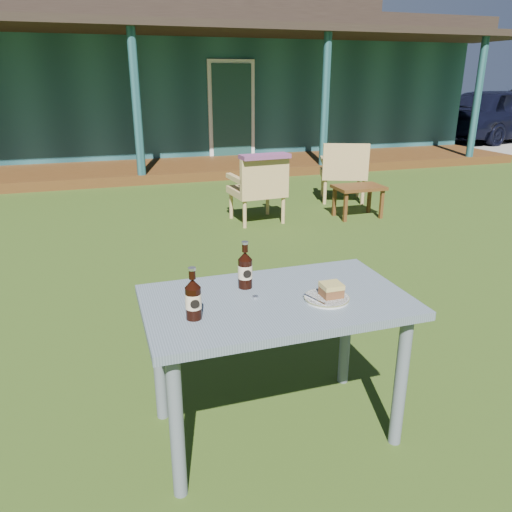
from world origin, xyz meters
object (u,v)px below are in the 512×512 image
object	(u,v)px
cake_slice	(331,290)
armchair_left	(259,186)
side_table	(359,190)
cafe_table	(276,318)
cola_bottle_far	(193,298)
plate	(327,298)
car_near	(501,114)
armchair_right	(344,169)
cola_bottle_near	(245,269)

from	to	relation	value
cake_slice	armchair_left	world-z (taller)	same
cake_slice	side_table	distance (m)	4.18
cafe_table	cola_bottle_far	xyz separation A→B (m)	(-0.40, -0.09, 0.19)
plate	cake_slice	xyz separation A→B (m)	(0.02, 0.00, 0.04)
car_near	armchair_left	xyz separation A→B (m)	(-8.87, -5.81, -0.27)
armchair_left	armchair_right	bearing A→B (deg)	24.25
cola_bottle_far	armchair_right	world-z (taller)	cola_bottle_far
car_near	cake_slice	size ratio (longest dim) A/B	45.94
armchair_right	cafe_table	bearing A→B (deg)	-121.00
plate	cafe_table	bearing A→B (deg)	156.43
cafe_table	armchair_left	size ratio (longest dim) A/B	1.51
car_near	cafe_table	xyz separation A→B (m)	(-9.98, -9.44, -0.10)
cola_bottle_near	plate	bearing A→B (deg)	-39.09
cafe_table	cake_slice	size ratio (longest dim) A/B	13.04
car_near	cake_slice	bearing A→B (deg)	121.94
cake_slice	cola_bottle_near	xyz separation A→B (m)	(-0.33, 0.25, 0.05)
car_near	armchair_left	size ratio (longest dim) A/B	5.31
cafe_table	plate	size ratio (longest dim) A/B	5.88
cafe_table	plate	world-z (taller)	plate
car_near	cafe_table	size ratio (longest dim) A/B	3.52
plate	armchair_left	world-z (taller)	armchair_left
cola_bottle_near	armchair_left	world-z (taller)	cola_bottle_near
cafe_table	cola_bottle_near	distance (m)	0.27
side_table	cake_slice	bearing A→B (deg)	-120.94
cafe_table	side_table	xyz separation A→B (m)	(2.37, 3.48, -0.28)
armchair_left	side_table	distance (m)	1.27
cake_slice	armchair_right	xyz separation A→B (m)	(2.34, 4.37, -0.30)
cake_slice	cafe_table	bearing A→B (deg)	159.58
armchair_left	cake_slice	bearing A→B (deg)	-103.39
car_near	armchair_right	bearing A→B (deg)	112.43
car_near	side_table	xyz separation A→B (m)	(-7.61, -5.96, -0.38)
car_near	armchair_right	distance (m)	9.03
cake_slice	plate	bearing A→B (deg)	-168.63
cola_bottle_near	cola_bottle_far	distance (m)	0.39
plate	cola_bottle_near	world-z (taller)	cola_bottle_near
cafe_table	cake_slice	distance (m)	0.29
cola_bottle_near	armchair_right	world-z (taller)	cola_bottle_near
car_near	cola_bottle_near	bearing A→B (deg)	120.24
cola_bottle_near	armchair_left	size ratio (longest dim) A/B	0.29
cola_bottle_near	armchair_left	distance (m)	3.69
cafe_table	armchair_right	distance (m)	5.00
side_table	armchair_left	bearing A→B (deg)	173.32
cola_bottle_near	cola_bottle_far	bearing A→B (deg)	-140.24
cola_bottle_far	armchair_left	xyz separation A→B (m)	(1.51, 3.71, -0.36)
cafe_table	armchair_left	world-z (taller)	armchair_left
armchair_left	cola_bottle_near	bearing A→B (deg)	-109.31
cake_slice	side_table	world-z (taller)	cake_slice
car_near	cola_bottle_near	world-z (taller)	car_near
cafe_table	armchair_right	bearing A→B (deg)	59.00
cafe_table	side_table	world-z (taller)	cafe_table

